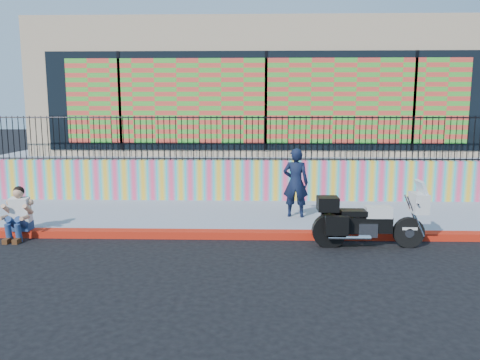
{
  "coord_description": "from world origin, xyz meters",
  "views": [
    {
      "loc": [
        -0.36,
        -9.41,
        2.72
      ],
      "look_at": [
        -0.66,
        1.2,
        1.03
      ],
      "focal_mm": 35.0,
      "sensor_mm": 36.0,
      "label": 1
    }
  ],
  "objects": [
    {
      "name": "metal_fence",
      "position": [
        0.0,
        3.25,
        1.85
      ],
      "size": [
        15.8,
        0.04,
        1.2
      ],
      "primitive_type": null,
      "color": "black",
      "rests_on": "mural_wall"
    },
    {
      "name": "police_officer",
      "position": [
        0.63,
        1.32,
        0.96
      ],
      "size": [
        0.65,
        0.48,
        1.61
      ],
      "primitive_type": "imported",
      "rotation": [
        0.0,
        0.0,
        2.97
      ],
      "color": "black",
      "rests_on": "sidewalk"
    },
    {
      "name": "red_curb",
      "position": [
        0.0,
        0.0,
        0.07
      ],
      "size": [
        16.0,
        0.3,
        0.15
      ],
      "primitive_type": "cube",
      "color": "#B51B0C",
      "rests_on": "ground"
    },
    {
      "name": "elevated_platform",
      "position": [
        0.0,
        8.35,
        0.62
      ],
      "size": [
        16.0,
        10.0,
        1.25
      ],
      "primitive_type": "cube",
      "color": "gray",
      "rests_on": "ground"
    },
    {
      "name": "storefront_building",
      "position": [
        0.0,
        8.13,
        3.25
      ],
      "size": [
        14.0,
        8.06,
        4.0
      ],
      "color": "tan",
      "rests_on": "elevated_platform"
    },
    {
      "name": "seated_man",
      "position": [
        -5.18,
        -0.23,
        0.45
      ],
      "size": [
        0.54,
        0.71,
        1.06
      ],
      "color": "navy",
      "rests_on": "ground"
    },
    {
      "name": "ground",
      "position": [
        0.0,
        0.0,
        0.0
      ],
      "size": [
        90.0,
        90.0,
        0.0
      ],
      "primitive_type": "plane",
      "color": "black",
      "rests_on": "ground"
    },
    {
      "name": "mural_wall",
      "position": [
        0.0,
        3.25,
        0.7
      ],
      "size": [
        16.0,
        0.2,
        1.1
      ],
      "primitive_type": "cube",
      "color": "#FF4373",
      "rests_on": "sidewalk"
    },
    {
      "name": "sidewalk",
      "position": [
        0.0,
        1.65,
        0.07
      ],
      "size": [
        16.0,
        3.0,
        0.15
      ],
      "primitive_type": "cube",
      "color": "gray",
      "rests_on": "ground"
    },
    {
      "name": "police_motorcycle",
      "position": [
        1.85,
        -0.55,
        0.55
      ],
      "size": [
        2.12,
        0.7,
        1.32
      ],
      "color": "black",
      "rests_on": "ground"
    }
  ]
}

